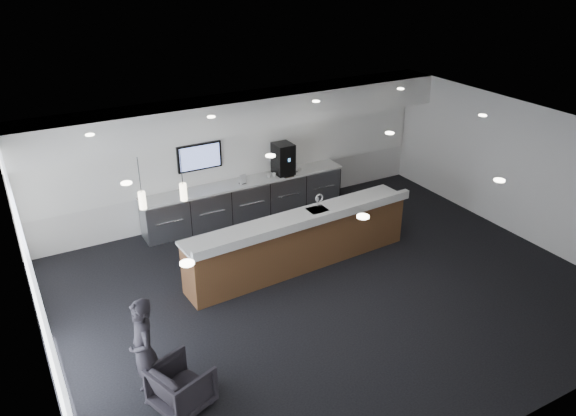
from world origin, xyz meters
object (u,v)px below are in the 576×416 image
service_counter (300,241)px  lounge_guest (144,351)px  armchair (182,386)px  coffee_machine (283,159)px

service_counter → lounge_guest: size_ratio=3.03×
service_counter → armchair: service_counter is taller
armchair → service_counter: bearing=-73.3°
coffee_machine → lounge_guest: size_ratio=0.46×
lounge_guest → armchair: bearing=41.2°
service_counter → armchair: bearing=-146.9°
coffee_machine → lounge_guest: (-4.80, -4.66, -0.50)m
coffee_machine → armchair: coffee_machine is taller
service_counter → lounge_guest: lounge_guest is taller
armchair → coffee_machine: bearing=-60.7°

